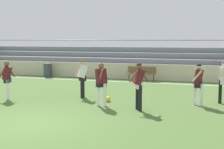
{
  "coord_description": "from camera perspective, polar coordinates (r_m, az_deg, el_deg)",
  "views": [
    {
      "loc": [
        5.38,
        -8.39,
        2.55
      ],
      "look_at": [
        0.7,
        5.8,
        0.94
      ],
      "focal_mm": 52.12,
      "sensor_mm": 36.0,
      "label": 1
    }
  ],
  "objects": [
    {
      "name": "ground_plane",
      "position": [
        10.28,
        -14.11,
        -8.4
      ],
      "size": [
        160.0,
        160.0,
        0.0
      ],
      "primitive_type": "plane",
      "color": "#4C6B30"
    },
    {
      "name": "field_line_sideline",
      "position": [
        19.67,
        2.23,
        -1.3
      ],
      "size": [
        44.0,
        0.12,
        0.01
      ],
      "primitive_type": "cube",
      "color": "white",
      "rests_on": "ground"
    },
    {
      "name": "sideline_wall",
      "position": [
        21.03,
        3.35,
        0.55
      ],
      "size": [
        48.0,
        0.16,
        1.0
      ],
      "primitive_type": "cube",
      "color": "beige",
      "rests_on": "ground"
    },
    {
      "name": "bleacher_stand",
      "position": [
        24.13,
        -3.05,
        2.63
      ],
      "size": [
        19.11,
        3.05,
        2.53
      ],
      "color": "#B2B2B7",
      "rests_on": "ground"
    },
    {
      "name": "bench_centre_sideline",
      "position": [
        20.13,
        5.19,
        0.41
      ],
      "size": [
        1.8,
        0.4,
        0.9
      ],
      "color": "brown",
      "rests_on": "ground"
    },
    {
      "name": "trash_bin",
      "position": [
        22.7,
        -11.21,
        0.77
      ],
      "size": [
        0.56,
        0.56,
        0.94
      ],
      "primitive_type": "cylinder",
      "color": "#3D424C",
      "rests_on": "ground"
    },
    {
      "name": "player_dark_trailing_run",
      "position": [
        12.44,
        -1.9,
        -1.05
      ],
      "size": [
        0.47,
        0.61,
        1.67
      ],
      "color": "white",
      "rests_on": "ground"
    },
    {
      "name": "player_dark_overlapping",
      "position": [
        11.71,
        4.74,
        -1.31
      ],
      "size": [
        0.7,
        0.52,
        1.73
      ],
      "color": "black",
      "rests_on": "ground"
    },
    {
      "name": "player_dark_wide_right",
      "position": [
        14.59,
        -17.9,
        -0.37
      ],
      "size": [
        0.57,
        0.47,
        1.64
      ],
      "color": "white",
      "rests_on": "ground"
    },
    {
      "name": "player_white_challenging",
      "position": [
        13.59,
        19.03,
        -0.64
      ],
      "size": [
        0.44,
        0.51,
        1.71
      ],
      "color": "black",
      "rests_on": "ground"
    },
    {
      "name": "player_dark_pressing_high",
      "position": [
        13.02,
        14.91,
        -1.06
      ],
      "size": [
        0.47,
        0.53,
        1.63
      ],
      "color": "white",
      "rests_on": "ground"
    },
    {
      "name": "player_white_deep_cover",
      "position": [
        14.31,
        -5.22,
        -0.11
      ],
      "size": [
        0.64,
        0.54,
        1.67
      ],
      "color": "black",
      "rests_on": "ground"
    },
    {
      "name": "soccer_ball",
      "position": [
        13.43,
        -0.71,
        -4.32
      ],
      "size": [
        0.22,
        0.22,
        0.22
      ],
      "primitive_type": "sphere",
      "color": "yellow",
      "rests_on": "ground"
    }
  ]
}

